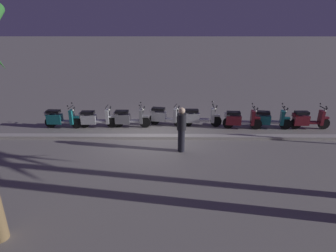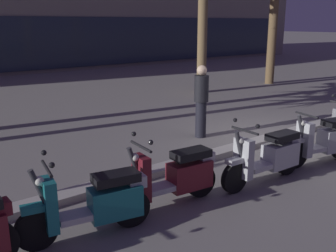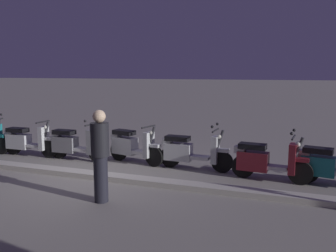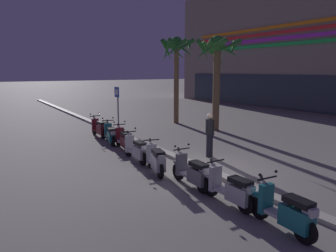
{
  "view_description": "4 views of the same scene",
  "coord_description": "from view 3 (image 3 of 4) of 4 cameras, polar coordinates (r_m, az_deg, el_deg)",
  "views": [
    {
      "loc": [
        -0.75,
        10.79,
        4.55
      ],
      "look_at": [
        -0.68,
        1.95,
        1.24
      ],
      "focal_mm": 29.27,
      "sensor_mm": 36.0,
      "label": 1
    },
    {
      "loc": [
        -7.36,
        -5.27,
        2.68
      ],
      "look_at": [
        -3.27,
        -0.05,
        0.91
      ],
      "focal_mm": 41.5,
      "sensor_mm": 36.0,
      "label": 2
    },
    {
      "loc": [
        -4.53,
        6.93,
        2.41
      ],
      "look_at": [
        -1.88,
        -0.38,
        1.22
      ],
      "focal_mm": 38.14,
      "sensor_mm": 36.0,
      "label": 3
    },
    {
      "loc": [
        8.29,
        -6.42,
        3.34
      ],
      "look_at": [
        -1.54,
        -0.34,
        1.33
      ],
      "focal_mm": 34.06,
      "sensor_mm": 36.0,
      "label": 4
    }
  ],
  "objects": [
    {
      "name": "curb_strip",
      "position": [
        8.54,
        -13.11,
        -7.51
      ],
      "size": [
        60.0,
        0.36,
        0.12
      ],
      "primitive_type": "cube",
      "color": "#BCB7AD",
      "rests_on": "ground"
    },
    {
      "name": "scooter_teal_gap_after_mid",
      "position": [
        8.33,
        24.71,
        -5.79
      ],
      "size": [
        1.74,
        0.65,
        1.17
      ],
      "color": "black",
      "rests_on": "ground"
    },
    {
      "name": "scooter_maroon_mid_centre",
      "position": [
        8.26,
        15.25,
        -5.39
      ],
      "size": [
        1.76,
        0.56,
        1.17
      ],
      "color": "black",
      "rests_on": "ground"
    },
    {
      "name": "pedestrian_strolling_near_curb",
      "position": [
        6.69,
        -10.79,
        -4.39
      ],
      "size": [
        0.34,
        0.34,
        1.73
      ],
      "color": "black",
      "rests_on": "ground"
    },
    {
      "name": "scooter_silver_last_in_row",
      "position": [
        9.54,
        -5.79,
        -3.17
      ],
      "size": [
        1.7,
        0.7,
        1.04
      ],
      "color": "black",
      "rests_on": "ground"
    },
    {
      "name": "scooter_grey_tail_end",
      "position": [
        10.12,
        -14.88,
        -2.79
      ],
      "size": [
        1.78,
        0.56,
        1.17
      ],
      "color": "black",
      "rests_on": "ground"
    },
    {
      "name": "ground_plane",
      "position": [
        8.62,
        -12.8,
        -7.76
      ],
      "size": [
        200.0,
        200.0,
        0.0
      ],
      "primitive_type": "plane",
      "color": "gray"
    },
    {
      "name": "scooter_silver_far_back",
      "position": [
        8.88,
        3.48,
        -4.1
      ],
      "size": [
        1.87,
        0.56,
        1.17
      ],
      "color": "black",
      "rests_on": "ground"
    },
    {
      "name": "scooter_silver_second_in_line",
      "position": [
        11.03,
        -21.67,
        -2.22
      ],
      "size": [
        1.8,
        0.56,
        1.04
      ],
      "color": "black",
      "rests_on": "ground"
    }
  ]
}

